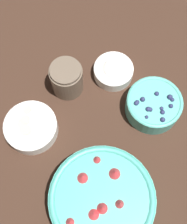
# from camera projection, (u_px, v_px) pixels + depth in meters

# --- Properties ---
(ground_plane) EXTENTS (4.00, 4.00, 0.00)m
(ground_plane) POSITION_uv_depth(u_px,v_px,m) (91.00, 152.00, 0.88)
(ground_plane) COLOR #382319
(bowl_strawberries) EXTENTS (0.27, 0.27, 0.10)m
(bowl_strawberries) POSITION_uv_depth(u_px,v_px,m) (102.00, 199.00, 0.79)
(bowl_strawberries) COLOR #47AD9E
(bowl_strawberries) RESTS_ON ground_plane
(bowl_blueberries) EXTENTS (0.16, 0.16, 0.07)m
(bowl_blueberries) POSITION_uv_depth(u_px,v_px,m) (154.00, 105.00, 0.89)
(bowl_blueberries) COLOR #56B7A8
(bowl_blueberries) RESTS_ON ground_plane
(bowl_bananas) EXTENTS (0.15, 0.15, 0.05)m
(bowl_bananas) POSITION_uv_depth(u_px,v_px,m) (31.00, 127.00, 0.88)
(bowl_bananas) COLOR white
(bowl_bananas) RESTS_ON ground_plane
(bowl_cream) EXTENTS (0.12, 0.12, 0.05)m
(bowl_cream) POSITION_uv_depth(u_px,v_px,m) (113.00, 71.00, 0.95)
(bowl_cream) COLOR white
(bowl_cream) RESTS_ON ground_plane
(jar_chocolate) EXTENTS (0.10, 0.10, 0.10)m
(jar_chocolate) POSITION_uv_depth(u_px,v_px,m) (67.00, 79.00, 0.91)
(jar_chocolate) COLOR brown
(jar_chocolate) RESTS_ON ground_plane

